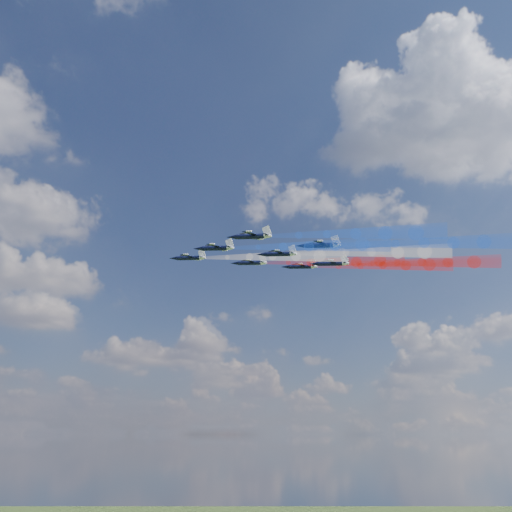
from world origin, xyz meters
TOP-DOWN VIEW (x-y plane):
  - jet_lead at (-12.34, -1.12)m, footprint 14.77×15.13m
  - trail_lead at (4.28, -19.41)m, footprint 29.32×32.02m
  - jet_inner_left at (-12.87, -18.87)m, footprint 14.77×15.13m
  - trail_inner_left at (3.75, -37.15)m, footprint 29.32×32.02m
  - jet_inner_right at (5.98, -4.14)m, footprint 14.77×15.13m
  - trail_inner_right at (22.60, -22.43)m, footprint 29.32×32.02m
  - jet_outer_left at (-11.50, -35.00)m, footprint 14.77×15.13m
  - trail_outer_left at (5.12, -53.28)m, footprint 29.32×32.02m
  - jet_center_third at (4.39, -22.13)m, footprint 14.77×15.13m
  - trail_center_third at (21.01, -40.41)m, footprint 29.32×32.02m
  - jet_outer_right at (22.51, -6.49)m, footprint 14.77×15.13m
  - trail_outer_right at (39.12, -24.77)m, footprint 29.32×32.02m
  - jet_rear_left at (6.15, -38.42)m, footprint 14.77×15.13m
  - trail_rear_left at (22.77, -56.70)m, footprint 29.32×32.02m
  - jet_rear_right at (21.26, -23.01)m, footprint 14.77×15.13m
  - trail_rear_right at (37.87, -41.29)m, footprint 29.32×32.02m

SIDE VIEW (x-z plane):
  - trail_rear_left at x=22.77m, z-range 154.46..161.44m
  - trail_outer_left at x=5.12m, z-range 154.78..161.76m
  - trail_rear_right at x=37.87m, z-range 155.77..162.75m
  - trail_inner_left at x=3.75m, z-range 155.99..162.97m
  - trail_center_third at x=21.01m, z-range 156.19..163.17m
  - jet_rear_left at x=6.15m, z-range 157.28..162.09m
  - jet_outer_left at x=-11.50m, z-range 157.60..162.41m
  - jet_rear_right at x=21.26m, z-range 158.59..163.40m
  - jet_inner_left at x=-12.87m, z-range 158.81..163.62m
  - jet_center_third at x=4.39m, z-range 159.01..163.82m
  - trail_lead at x=4.28m, z-range 157.95..164.93m
  - trail_inner_right at x=22.60m, z-range 158.39..165.37m
  - trail_outer_right at x=39.12m, z-range 159.02..166.00m
  - jet_lead at x=-12.34m, z-range 160.78..165.58m
  - jet_inner_right at x=5.98m, z-range 161.21..166.02m
  - jet_outer_right at x=22.51m, z-range 161.84..166.65m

